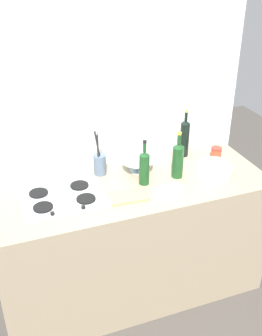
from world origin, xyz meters
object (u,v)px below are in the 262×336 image
(butter_dish, at_px, (169,191))
(condiment_jar_front, at_px, (216,153))
(stovetop_hob, at_px, (62,198))
(utensil_crock, at_px, (100,163))
(wine_bottle_mid_right, at_px, (144,167))
(cutting_board, at_px, (127,197))
(wine_bottle_leftmost, at_px, (185,138))
(plate_stack, at_px, (214,170))
(wine_bottle_mid_left, at_px, (178,160))
(mixing_bowl, at_px, (137,165))

(butter_dish, xyz_separation_m, condiment_jar_front, (0.53, 0.34, 0.01))
(stovetop_hob, xyz_separation_m, utensil_crock, (0.31, 0.23, 0.07))
(wine_bottle_mid_right, xyz_separation_m, utensil_crock, (-0.23, 0.22, -0.04))
(wine_bottle_mid_right, bearing_deg, cutting_board, -142.32)
(butter_dish, bearing_deg, cutting_board, 167.31)
(stovetop_hob, distance_m, condiment_jar_front, 1.17)
(wine_bottle_leftmost, relative_size, utensil_crock, 1.06)
(utensil_crock, bearing_deg, plate_stack, -21.04)
(wine_bottle_leftmost, relative_size, wine_bottle_mid_left, 1.10)
(mixing_bowl, relative_size, cutting_board, 0.87)
(mixing_bowl, height_order, cutting_board, mixing_bowl)
(utensil_crock, bearing_deg, butter_dish, -50.75)
(mixing_bowl, relative_size, utensil_crock, 0.66)
(stovetop_hob, relative_size, utensil_crock, 1.54)
(wine_bottle_mid_left, distance_m, utensil_crock, 0.52)
(stovetop_hob, height_order, wine_bottle_mid_right, wine_bottle_mid_right)
(wine_bottle_leftmost, height_order, condiment_jar_front, wine_bottle_leftmost)
(mixing_bowl, xyz_separation_m, butter_dish, (0.08, -0.34, -0.02))
(stovetop_hob, xyz_separation_m, wine_bottle_leftmost, (0.96, 0.28, 0.13))
(butter_dish, bearing_deg, wine_bottle_mid_left, 52.42)
(wine_bottle_mid_left, distance_m, butter_dish, 0.26)
(stovetop_hob, bearing_deg, cutting_board, -17.03)
(condiment_jar_front, bearing_deg, wine_bottle_leftmost, 151.04)
(wine_bottle_mid_right, bearing_deg, condiment_jar_front, 13.99)
(utensil_crock, height_order, condiment_jar_front, utensil_crock)
(wine_bottle_leftmost, distance_m, wine_bottle_mid_left, 0.32)
(wine_bottle_mid_right, bearing_deg, mixing_bowl, 84.52)
(stovetop_hob, height_order, wine_bottle_leftmost, wine_bottle_leftmost)
(wine_bottle_leftmost, bearing_deg, cutting_board, -145.93)
(wine_bottle_leftmost, distance_m, utensil_crock, 0.66)
(wine_bottle_mid_left, xyz_separation_m, condiment_jar_front, (0.39, 0.15, -0.09))
(butter_dish, relative_size, cutting_board, 0.67)
(stovetop_hob, bearing_deg, condiment_jar_front, 8.00)
(butter_dish, xyz_separation_m, utensil_crock, (-0.33, 0.40, 0.05))
(wine_bottle_mid_left, bearing_deg, plate_stack, -14.50)
(utensil_crock, bearing_deg, wine_bottle_leftmost, 4.42)
(wine_bottle_mid_left, xyz_separation_m, mixing_bowl, (-0.22, 0.15, -0.08))
(condiment_jar_front, bearing_deg, wine_bottle_mid_right, -166.01)
(plate_stack, distance_m, mixing_bowl, 0.51)
(wine_bottle_mid_left, height_order, cutting_board, wine_bottle_mid_left)
(cutting_board, bearing_deg, wine_bottle_leftmost, 34.07)
(mixing_bowl, bearing_deg, condiment_jar_front, -0.59)
(wine_bottle_mid_right, distance_m, condiment_jar_front, 0.65)
(condiment_jar_front, bearing_deg, utensil_crock, 175.81)
(plate_stack, distance_m, condiment_jar_front, 0.26)
(plate_stack, height_order, cutting_board, plate_stack)
(plate_stack, relative_size, wine_bottle_leftmost, 0.68)
(wine_bottle_leftmost, relative_size, wine_bottle_mid_right, 1.15)
(mixing_bowl, xyz_separation_m, condiment_jar_front, (0.61, -0.01, -0.01))
(wine_bottle_mid_left, relative_size, butter_dish, 1.94)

